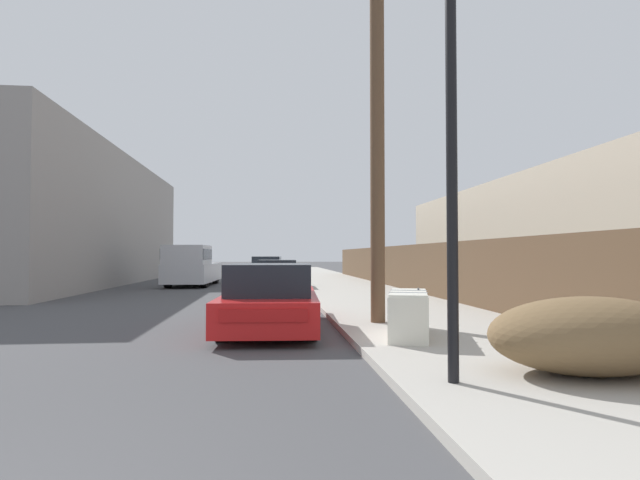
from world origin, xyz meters
TOP-DOWN VIEW (x-y plane):
  - sidewalk_curb at (5.30, 23.50)m, footprint 4.20×63.00m
  - discarded_fridge at (4.16, 6.22)m, footprint 1.06×1.78m
  - parked_sports_car_red at (1.89, 7.99)m, footprint 2.01×4.49m
  - car_parked_mid at (2.21, 20.11)m, footprint 1.97×4.55m
  - car_parked_far at (1.77, 27.00)m, footprint 2.07×4.21m
  - pickup_truck at (-1.82, 22.34)m, footprint 2.17×5.53m
  - utility_pole at (4.05, 8.06)m, footprint 1.80×0.29m
  - street_lamp at (3.81, 3.29)m, footprint 0.26×0.26m
  - brush_pile at (5.51, 3.48)m, footprint 2.37×1.56m
  - wooden_fence at (7.25, 17.77)m, footprint 0.08×32.83m
  - building_left_block at (-8.69, 24.74)m, footprint 7.00×22.23m
  - building_right_house at (12.79, 14.62)m, footprint 6.00×19.62m

SIDE VIEW (x-z plane):
  - sidewalk_curb at x=5.30m, z-range 0.00..0.12m
  - discarded_fridge at x=4.16m, z-range 0.11..0.88m
  - brush_pile at x=5.51m, z-range 0.12..1.00m
  - parked_sports_car_red at x=1.89m, z-range -0.06..1.25m
  - car_parked_mid at x=2.21m, z-range -0.03..1.24m
  - car_parked_far at x=1.77m, z-range -0.05..1.35m
  - pickup_truck at x=-1.82m, z-range -0.01..1.92m
  - wooden_fence at x=7.25m, z-range 0.12..1.87m
  - building_right_house at x=12.79m, z-range 0.00..4.14m
  - street_lamp at x=3.81m, z-range 0.50..5.13m
  - building_left_block at x=-8.69m, z-range 0.00..6.52m
  - utility_pole at x=4.05m, z-range 0.24..8.43m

